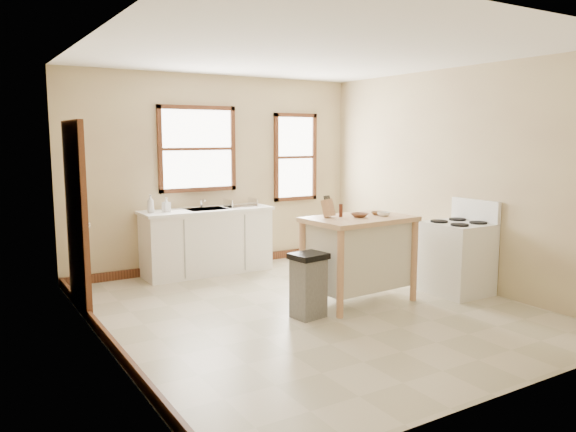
{
  "coord_description": "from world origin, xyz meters",
  "views": [
    {
      "loc": [
        -3.4,
        -5.05,
        1.93
      ],
      "look_at": [
        -0.06,
        0.4,
        1.02
      ],
      "focal_mm": 35.0,
      "sensor_mm": 36.0,
      "label": 1
    }
  ],
  "objects_px": {
    "pepper_grinder": "(341,210)",
    "dish_rack": "(240,203)",
    "soap_bottle_a": "(150,204)",
    "kitchen_island": "(359,260)",
    "bowl_a": "(360,215)",
    "knife_block": "(328,209)",
    "bowl_b": "(377,213)",
    "gas_stove": "(457,247)",
    "soap_bottle_b": "(166,205)",
    "bowl_c": "(384,214)",
    "trash_bin": "(308,285)"
  },
  "relations": [
    {
      "from": "pepper_grinder",
      "to": "dish_rack",
      "type": "bearing_deg",
      "value": 97.44
    },
    {
      "from": "soap_bottle_a",
      "to": "kitchen_island",
      "type": "bearing_deg",
      "value": -63.55
    },
    {
      "from": "bowl_a",
      "to": "kitchen_island",
      "type": "bearing_deg",
      "value": 60.65
    },
    {
      "from": "knife_block",
      "to": "bowl_b",
      "type": "xyz_separation_m",
      "value": [
        0.63,
        -0.12,
        -0.08
      ]
    },
    {
      "from": "dish_rack",
      "to": "kitchen_island",
      "type": "xyz_separation_m",
      "value": [
        0.45,
        -2.16,
        -0.47
      ]
    },
    {
      "from": "kitchen_island",
      "to": "gas_stove",
      "type": "xyz_separation_m",
      "value": [
        1.27,
        -0.35,
        0.07
      ]
    },
    {
      "from": "kitchen_island",
      "to": "soap_bottle_a",
      "type": "bearing_deg",
      "value": 125.14
    },
    {
      "from": "soap_bottle_b",
      "to": "gas_stove",
      "type": "xyz_separation_m",
      "value": [
        2.8,
        -2.55,
        -0.44
      ]
    },
    {
      "from": "pepper_grinder",
      "to": "bowl_c",
      "type": "relative_size",
      "value": 0.98
    },
    {
      "from": "bowl_a",
      "to": "bowl_b",
      "type": "xyz_separation_m",
      "value": [
        0.3,
        0.05,
        -0.01
      ]
    },
    {
      "from": "dish_rack",
      "to": "gas_stove",
      "type": "height_order",
      "value": "gas_stove"
    },
    {
      "from": "kitchen_island",
      "to": "gas_stove",
      "type": "distance_m",
      "value": 1.31
    },
    {
      "from": "dish_rack",
      "to": "bowl_a",
      "type": "distance_m",
      "value": 2.22
    },
    {
      "from": "bowl_a",
      "to": "bowl_c",
      "type": "height_order",
      "value": "bowl_c"
    },
    {
      "from": "soap_bottle_a",
      "to": "dish_rack",
      "type": "relative_size",
      "value": 0.58
    },
    {
      "from": "knife_block",
      "to": "bowl_a",
      "type": "relative_size",
      "value": 1.05
    },
    {
      "from": "bowl_b",
      "to": "kitchen_island",
      "type": "bearing_deg",
      "value": -173.24
    },
    {
      "from": "bowl_a",
      "to": "soap_bottle_b",
      "type": "bearing_deg",
      "value": 124.53
    },
    {
      "from": "bowl_a",
      "to": "trash_bin",
      "type": "relative_size",
      "value": 0.27
    },
    {
      "from": "knife_block",
      "to": "gas_stove",
      "type": "bearing_deg",
      "value": -39.18
    },
    {
      "from": "kitchen_island",
      "to": "knife_block",
      "type": "distance_m",
      "value": 0.71
    },
    {
      "from": "bowl_c",
      "to": "gas_stove",
      "type": "height_order",
      "value": "gas_stove"
    },
    {
      "from": "pepper_grinder",
      "to": "gas_stove",
      "type": "distance_m",
      "value": 1.6
    },
    {
      "from": "soap_bottle_b",
      "to": "trash_bin",
      "type": "xyz_separation_m",
      "value": [
        0.72,
        -2.38,
        -0.67
      ]
    },
    {
      "from": "knife_block",
      "to": "bowl_c",
      "type": "xyz_separation_m",
      "value": [
        0.62,
        -0.25,
        -0.08
      ]
    },
    {
      "from": "dish_rack",
      "to": "trash_bin",
      "type": "bearing_deg",
      "value": -75.4
    },
    {
      "from": "pepper_grinder",
      "to": "bowl_c",
      "type": "xyz_separation_m",
      "value": [
        0.46,
        -0.21,
        -0.05
      ]
    },
    {
      "from": "soap_bottle_a",
      "to": "kitchen_island",
      "type": "height_order",
      "value": "soap_bottle_a"
    },
    {
      "from": "knife_block",
      "to": "bowl_c",
      "type": "distance_m",
      "value": 0.67
    },
    {
      "from": "bowl_c",
      "to": "soap_bottle_a",
      "type": "bearing_deg",
      "value": 131.27
    },
    {
      "from": "dish_rack",
      "to": "bowl_c",
      "type": "relative_size",
      "value": 2.75
    },
    {
      "from": "soap_bottle_b",
      "to": "kitchen_island",
      "type": "distance_m",
      "value": 2.73
    },
    {
      "from": "trash_bin",
      "to": "gas_stove",
      "type": "height_order",
      "value": "gas_stove"
    },
    {
      "from": "knife_block",
      "to": "bowl_c",
      "type": "height_order",
      "value": "knife_block"
    },
    {
      "from": "soap_bottle_b",
      "to": "pepper_grinder",
      "type": "relative_size",
      "value": 1.3
    },
    {
      "from": "dish_rack",
      "to": "knife_block",
      "type": "bearing_deg",
      "value": -63.15
    },
    {
      "from": "bowl_a",
      "to": "trash_bin",
      "type": "bearing_deg",
      "value": -168.8
    },
    {
      "from": "kitchen_island",
      "to": "pepper_grinder",
      "type": "height_order",
      "value": "pepper_grinder"
    },
    {
      "from": "bowl_b",
      "to": "gas_stove",
      "type": "height_order",
      "value": "gas_stove"
    },
    {
      "from": "kitchen_island",
      "to": "bowl_a",
      "type": "distance_m",
      "value": 0.53
    },
    {
      "from": "knife_block",
      "to": "pepper_grinder",
      "type": "xyz_separation_m",
      "value": [
        0.16,
        -0.03,
        -0.03
      ]
    },
    {
      "from": "soap_bottle_a",
      "to": "bowl_a",
      "type": "height_order",
      "value": "soap_bottle_a"
    },
    {
      "from": "knife_block",
      "to": "pepper_grinder",
      "type": "relative_size",
      "value": 1.33
    },
    {
      "from": "bowl_b",
      "to": "knife_block",
      "type": "bearing_deg",
      "value": 169.65
    },
    {
      "from": "bowl_c",
      "to": "bowl_b",
      "type": "bearing_deg",
      "value": 85.08
    },
    {
      "from": "knife_block",
      "to": "dish_rack",
      "type": "bearing_deg",
      "value": 71.22
    },
    {
      "from": "soap_bottle_b",
      "to": "bowl_a",
      "type": "bearing_deg",
      "value": -67.12
    },
    {
      "from": "kitchen_island",
      "to": "bowl_c",
      "type": "relative_size",
      "value": 8.03
    },
    {
      "from": "soap_bottle_b",
      "to": "trash_bin",
      "type": "distance_m",
      "value": 2.57
    },
    {
      "from": "bowl_b",
      "to": "trash_bin",
      "type": "xyz_separation_m",
      "value": [
        -1.11,
        -0.22,
        -0.67
      ]
    }
  ]
}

